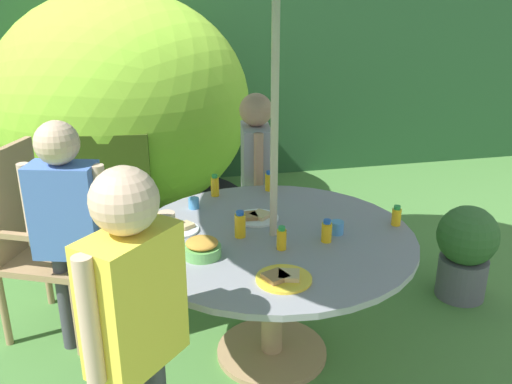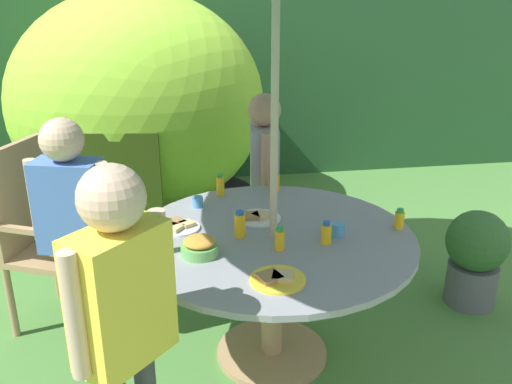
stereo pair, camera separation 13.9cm
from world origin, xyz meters
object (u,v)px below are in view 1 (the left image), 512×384
(plate_near_right, at_px, (178,228))
(cup_near, at_px, (337,228))
(juice_bottle_mid_left, at_px, (269,181))
(cup_far, at_px, (194,203))
(garden_table, at_px, (273,261))
(snack_bowl, at_px, (202,248))
(wooden_chair, at_px, (36,235))
(juice_bottle_near_left, at_px, (396,216))
(dome_tent, at_px, (122,106))
(juice_bottle_back_edge, at_px, (327,231))
(juice_bottle_front_edge, at_px, (282,239))
(child_in_yellow_shirt, at_px, (133,301))
(juice_bottle_center_back, at_px, (240,225))
(plate_mid_right, at_px, (256,217))
(plate_far_right, at_px, (283,278))
(child_in_grey_shirt, at_px, (256,162))
(juice_bottle_far_left, at_px, (168,243))
(juice_bottle_center_front, at_px, (215,186))
(child_in_blue_shirt, at_px, (66,211))
(potted_plant, at_px, (466,249))

(plate_near_right, bearing_deg, cup_near, -14.90)
(juice_bottle_mid_left, relative_size, cup_near, 1.81)
(cup_far, bearing_deg, garden_table, -51.04)
(snack_bowl, bearing_deg, cup_far, 87.28)
(cup_far, bearing_deg, plate_near_right, -112.29)
(cup_far, bearing_deg, wooden_chair, 171.98)
(juice_bottle_near_left, bearing_deg, dome_tent, 121.28)
(juice_bottle_mid_left, distance_m, cup_near, 0.67)
(juice_bottle_back_edge, bearing_deg, juice_bottle_front_edge, -172.35)
(wooden_chair, relative_size, child_in_yellow_shirt, 0.80)
(dome_tent, relative_size, juice_bottle_center_back, 17.66)
(plate_mid_right, relative_size, juice_bottle_mid_left, 1.87)
(juice_bottle_front_edge, distance_m, juice_bottle_back_edge, 0.22)
(juice_bottle_mid_left, bearing_deg, plate_far_right, -100.64)
(garden_table, relative_size, cup_far, 23.52)
(garden_table, xyz_separation_m, wooden_chair, (-1.17, 0.53, 0.02))
(juice_bottle_mid_left, relative_size, cup_far, 2.02)
(garden_table, distance_m, juice_bottle_mid_left, 0.63)
(plate_near_right, bearing_deg, juice_bottle_mid_left, 37.82)
(dome_tent, relative_size, cup_far, 39.99)
(plate_mid_right, relative_size, juice_bottle_near_left, 2.13)
(child_in_grey_shirt, bearing_deg, juice_bottle_near_left, 36.03)
(plate_far_right, distance_m, cup_near, 0.53)
(juice_bottle_back_edge, distance_m, cup_far, 0.78)
(child_in_grey_shirt, bearing_deg, juice_bottle_far_left, -24.47)
(wooden_chair, height_order, plate_far_right, wooden_chair)
(child_in_grey_shirt, relative_size, juice_bottle_center_front, 9.45)
(juice_bottle_far_left, height_order, cup_near, juice_bottle_far_left)
(wooden_chair, bearing_deg, juice_bottle_back_edge, -90.69)
(garden_table, relative_size, juice_bottle_near_left, 13.23)
(child_in_blue_shirt, height_order, juice_bottle_back_edge, child_in_blue_shirt)
(potted_plant, distance_m, juice_bottle_front_edge, 1.42)
(child_in_blue_shirt, height_order, juice_bottle_front_edge, child_in_blue_shirt)
(potted_plant, distance_m, child_in_grey_shirt, 1.38)
(dome_tent, relative_size, juice_bottle_front_edge, 20.76)
(plate_near_right, distance_m, juice_bottle_mid_left, 0.72)
(potted_plant, distance_m, child_in_yellow_shirt, 2.24)
(cup_far, bearing_deg, juice_bottle_back_edge, -43.76)
(garden_table, xyz_separation_m, juice_bottle_mid_left, (0.13, 0.59, 0.20))
(snack_bowl, bearing_deg, child_in_blue_shirt, 145.16)
(potted_plant, height_order, juice_bottle_center_back, juice_bottle_center_back)
(child_in_yellow_shirt, height_order, juice_bottle_front_edge, child_in_yellow_shirt)
(garden_table, bearing_deg, juice_bottle_mid_left, 78.02)
(child_in_grey_shirt, bearing_deg, juice_bottle_back_edge, 13.33)
(child_in_grey_shirt, height_order, plate_mid_right, child_in_grey_shirt)
(juice_bottle_far_left, bearing_deg, dome_tent, 94.96)
(child_in_yellow_shirt, distance_m, juice_bottle_center_back, 0.87)
(garden_table, relative_size, child_in_yellow_shirt, 1.05)
(juice_bottle_near_left, bearing_deg, potted_plant, 26.50)
(dome_tent, xyz_separation_m, cup_near, (1.01, -2.22, -0.17))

